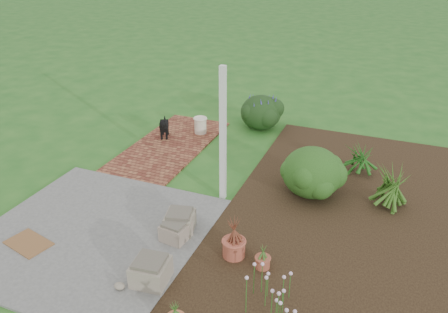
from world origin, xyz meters
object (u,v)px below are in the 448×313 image
at_px(cream_ceramic_urn, 200,125).
at_px(stone_trough_near, 151,272).
at_px(black_dog, 164,126).
at_px(evergreen_shrub, 312,171).

bearing_deg(cream_ceramic_urn, stone_trough_near, -72.77).
xyz_separation_m(black_dog, evergreen_shrub, (3.78, -1.21, 0.15)).
bearing_deg(cream_ceramic_urn, evergreen_shrub, -30.23).
distance_m(black_dog, evergreen_shrub, 3.98).
bearing_deg(stone_trough_near, cream_ceramic_urn, 107.23).
xyz_separation_m(cream_ceramic_urn, evergreen_shrub, (3.11, -1.81, 0.27)).
xyz_separation_m(stone_trough_near, black_dog, (-2.23, 4.40, 0.15)).
distance_m(cream_ceramic_urn, evergreen_shrub, 3.61).
height_order(cream_ceramic_urn, evergreen_shrub, evergreen_shrub).
distance_m(stone_trough_near, cream_ceramic_urn, 5.23).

